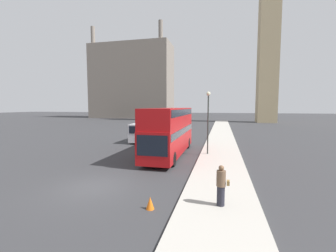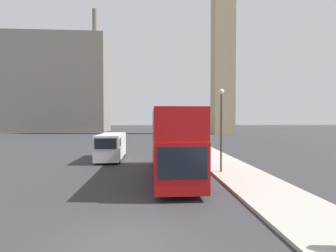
% 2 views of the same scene
% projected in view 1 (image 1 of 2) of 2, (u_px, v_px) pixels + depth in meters
% --- Properties ---
extents(ground_plane, '(300.00, 300.00, 0.00)m').
position_uv_depth(ground_plane, '(93.00, 187.00, 12.46)').
color(ground_plane, '#333335').
extents(sidewalk_strip, '(3.60, 120.00, 0.15)m').
position_uv_depth(sidewalk_strip, '(219.00, 197.00, 10.87)').
color(sidewalk_strip, '#ADA89E').
rests_on(sidewalk_strip, ground_plane).
extents(clock_tower, '(5.45, 5.62, 61.33)m').
position_uv_depth(clock_tower, '(270.00, 6.00, 60.43)').
color(clock_tower, tan).
rests_on(clock_tower, ground_plane).
extents(building_block_distant, '(31.47, 12.87, 34.73)m').
position_uv_depth(building_block_distant, '(132.00, 82.00, 88.99)').
color(building_block_distant, slate).
rests_on(building_block_distant, ground_plane).
extents(red_double_decker_bus, '(2.55, 10.84, 4.32)m').
position_uv_depth(red_double_decker_bus, '(170.00, 129.00, 20.45)').
color(red_double_decker_bus, '#A80F11').
rests_on(red_double_decker_bus, ground_plane).
extents(white_van, '(2.11, 6.04, 2.37)m').
position_uv_depth(white_van, '(145.00, 131.00, 28.76)').
color(white_van, silver).
rests_on(white_van, ground_plane).
extents(pedestrian, '(0.56, 0.40, 1.79)m').
position_uv_depth(pedestrian, '(221.00, 186.00, 9.73)').
color(pedestrian, '#23232D').
rests_on(pedestrian, sidewalk_strip).
extents(street_lamp, '(0.36, 0.36, 5.64)m').
position_uv_depth(street_lamp, '(208.00, 113.00, 20.19)').
color(street_lamp, '#2D332D').
rests_on(street_lamp, sidewalk_strip).
extents(traffic_cone, '(0.36, 0.36, 0.55)m').
position_uv_depth(traffic_cone, '(150.00, 203.00, 9.75)').
color(traffic_cone, orange).
rests_on(traffic_cone, ground_plane).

